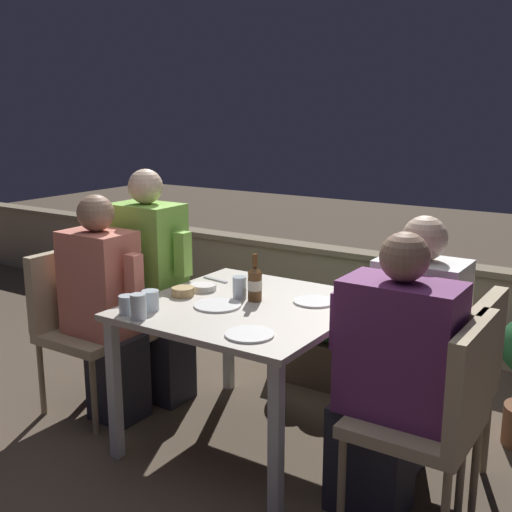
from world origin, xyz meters
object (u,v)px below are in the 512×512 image
object	(u,v)px
chair_right_near	(440,407)
chair_left_near	(80,314)
person_coral_top	(106,308)
person_green_blouse	(153,285)
person_purple_stripe	(389,380)
beer_bottle	(255,283)
chair_left_far	(128,301)
person_white_polo	(410,349)
chair_right_far	(456,374)

from	to	relation	value
chair_right_near	chair_left_near	bearing A→B (deg)	179.51
person_coral_top	person_green_blouse	world-z (taller)	person_green_blouse
person_purple_stripe	beer_bottle	bearing A→B (deg)	162.83
person_coral_top	chair_left_near	bearing A→B (deg)	180.00
chair_left_far	person_coral_top	bearing A→B (deg)	-64.82
chair_left_far	person_white_polo	bearing A→B (deg)	0.05
chair_left_near	person_green_blouse	size ratio (longest dim) A/B	0.67
person_coral_top	chair_right_far	distance (m)	1.78
chair_left_far	chair_right_far	size ratio (longest dim) A/B	1.00
chair_left_far	chair_right_near	world-z (taller)	same
person_coral_top	chair_right_near	distance (m)	1.79
chair_right_near	chair_right_far	xyz separation A→B (m)	(-0.04, 0.34, 0.00)
person_white_polo	beer_bottle	size ratio (longest dim) A/B	5.18
chair_left_near	chair_right_near	world-z (taller)	same
chair_left_far	beer_bottle	size ratio (longest dim) A/B	3.81
chair_left_far	person_purple_stripe	distance (m)	1.76
chair_right_near	person_purple_stripe	bearing A→B (deg)	-180.00
person_white_polo	beer_bottle	world-z (taller)	person_white_polo
person_coral_top	person_purple_stripe	xyz separation A→B (m)	(1.58, -0.02, -0.02)
person_coral_top	chair_right_far	xyz separation A→B (m)	(1.75, 0.32, -0.07)
person_green_blouse	chair_left_far	bearing A→B (deg)	180.00
person_white_polo	person_purple_stripe	bearing A→B (deg)	-83.56
chair_right_far	beer_bottle	bearing A→B (deg)	-174.57
chair_left_far	person_white_polo	world-z (taller)	person_white_polo
person_coral_top	chair_right_near	world-z (taller)	person_coral_top
chair_right_near	person_purple_stripe	xyz separation A→B (m)	(-0.21, -0.00, 0.06)
person_coral_top	chair_left_far	size ratio (longest dim) A/B	1.37
chair_right_near	person_purple_stripe	world-z (taller)	person_purple_stripe
chair_right_near	chair_left_far	bearing A→B (deg)	170.22
beer_bottle	person_white_polo	bearing A→B (deg)	6.89
chair_right_near	chair_right_far	world-z (taller)	same
chair_left_far	person_purple_stripe	xyz separation A→B (m)	(1.73, -0.33, 0.06)
chair_right_near	beer_bottle	bearing A→B (deg)	166.22
person_coral_top	beer_bottle	distance (m)	0.85
person_coral_top	person_purple_stripe	size ratio (longest dim) A/B	1.01
chair_left_far	chair_left_near	bearing A→B (deg)	-100.02
person_coral_top	beer_bottle	xyz separation A→B (m)	(0.79, 0.23, 0.20)
person_green_blouse	person_white_polo	distance (m)	1.49
chair_right_near	beer_bottle	size ratio (longest dim) A/B	3.81
person_green_blouse	person_purple_stripe	world-z (taller)	person_green_blouse
chair_left_near	chair_right_near	size ratio (longest dim) A/B	1.00
chair_left_far	person_green_blouse	xyz separation A→B (m)	(0.20, 0.00, 0.13)
beer_bottle	person_coral_top	bearing A→B (deg)	-163.95
person_purple_stripe	chair_right_near	bearing A→B (deg)	0.00
chair_left_far	chair_right_near	xyz separation A→B (m)	(1.93, -0.33, 0.00)
person_purple_stripe	person_coral_top	bearing A→B (deg)	179.39
person_green_blouse	chair_right_near	world-z (taller)	person_green_blouse
chair_left_near	person_purple_stripe	distance (m)	1.79
chair_right_near	person_white_polo	size ratio (longest dim) A/B	0.74
person_coral_top	chair_right_near	xyz separation A→B (m)	(1.79, -0.02, -0.07)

